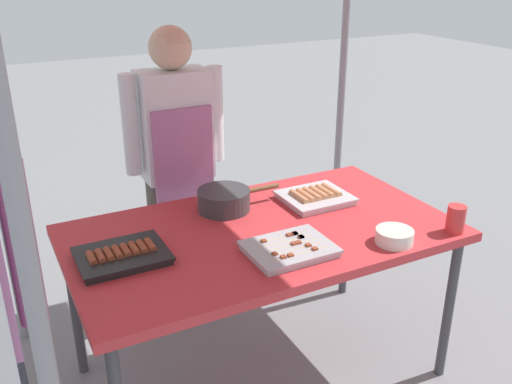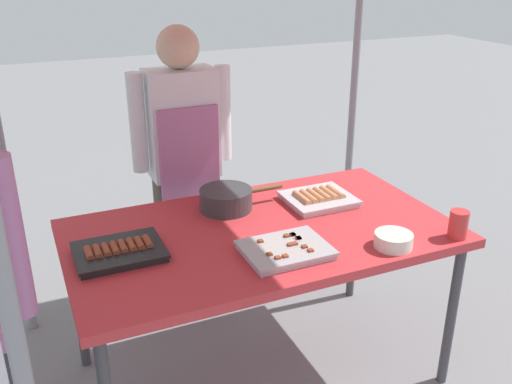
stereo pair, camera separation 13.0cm
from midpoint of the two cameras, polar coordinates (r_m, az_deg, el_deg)
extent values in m
plane|color=slate|center=(2.80, -0.90, -17.59)|extent=(18.00, 18.00, 0.00)
cube|color=#C63338|center=(2.39, -1.01, -4.18)|extent=(1.60, 0.90, 0.04)
cylinder|color=#3F3F44|center=(2.70, 17.46, -11.17)|extent=(0.04, 0.04, 0.71)
cylinder|color=#3F3F44|center=(2.74, -19.08, -10.89)|extent=(0.04, 0.04, 0.71)
cylinder|color=#3F3F44|center=(3.20, 7.86, -4.52)|extent=(0.04, 0.04, 0.71)
cylinder|color=gray|center=(1.32, -23.81, -11.57)|extent=(0.04, 0.04, 2.24)
cylinder|color=gray|center=(3.38, 7.55, 10.76)|extent=(0.04, 0.04, 2.24)
cube|color=silver|center=(2.65, 4.56, -0.73)|extent=(0.29, 0.26, 0.02)
cube|color=silver|center=(2.64, 4.57, -0.41)|extent=(0.30, 0.27, 0.01)
cylinder|color=tan|center=(2.60, 2.91, -0.56)|extent=(0.03, 0.14, 0.03)
cylinder|color=tan|center=(2.61, 3.59, -0.42)|extent=(0.03, 0.14, 0.03)
cylinder|color=tan|center=(2.63, 4.25, -0.28)|extent=(0.03, 0.14, 0.03)
cylinder|color=tan|center=(2.65, 4.91, -0.14)|extent=(0.03, 0.14, 0.03)
cylinder|color=tan|center=(2.67, 5.56, 0.00)|extent=(0.03, 0.14, 0.03)
cylinder|color=tan|center=(2.68, 6.20, 0.13)|extent=(0.03, 0.14, 0.03)
cube|color=#ADADB2|center=(2.20, 1.59, -5.94)|extent=(0.32, 0.24, 0.02)
cube|color=#ADADB2|center=(2.19, 1.60, -5.57)|extent=(0.33, 0.25, 0.01)
cylinder|color=tan|center=(2.13, 2.54, -6.29)|extent=(0.25, 0.01, 0.01)
cube|color=brown|center=(2.12, 1.72, -6.51)|extent=(0.02, 0.02, 0.02)
cube|color=brown|center=(2.17, 4.21, -5.86)|extent=(0.02, 0.02, 0.02)
cube|color=brown|center=(2.11, 0.97, -6.70)|extent=(0.02, 0.02, 0.02)
cylinder|color=tan|center=(2.16, 2.06, -5.88)|extent=(0.25, 0.01, 0.01)
cube|color=brown|center=(2.19, 3.57, -5.49)|extent=(0.02, 0.02, 0.02)
cube|color=brown|center=(2.13, 0.11, -6.38)|extent=(0.02, 0.02, 0.02)
cylinder|color=tan|center=(2.19, 1.60, -5.48)|extent=(0.25, 0.01, 0.01)
cube|color=brown|center=(2.21, 2.57, -5.23)|extent=(0.02, 0.02, 0.02)
cube|color=brown|center=(2.20, 2.12, -5.35)|extent=(0.02, 0.02, 0.02)
cylinder|color=tan|center=(2.22, 1.15, -5.09)|extent=(0.25, 0.01, 0.01)
cube|color=brown|center=(2.25, 2.89, -4.66)|extent=(0.02, 0.02, 0.02)
cube|color=brown|center=(2.25, 2.88, -4.66)|extent=(0.02, 0.02, 0.02)
cylinder|color=tan|center=(2.24, 0.71, -4.70)|extent=(0.25, 0.01, 0.01)
cube|color=brown|center=(2.22, -0.90, -5.09)|extent=(0.02, 0.02, 0.02)
cube|color=brown|center=(2.26, 1.68, -4.47)|extent=(0.02, 0.02, 0.02)
cube|color=brown|center=(2.27, 2.29, -4.32)|extent=(0.02, 0.02, 0.02)
cube|color=brown|center=(2.27, 2.27, -4.32)|extent=(0.02, 0.02, 0.02)
cube|color=black|center=(2.22, -14.94, -6.40)|extent=(0.32, 0.25, 0.02)
cube|color=black|center=(2.22, -14.98, -6.04)|extent=(0.33, 0.26, 0.01)
cylinder|color=brown|center=(2.20, -17.83, -6.41)|extent=(0.03, 0.09, 0.03)
cylinder|color=brown|center=(2.20, -17.02, -6.25)|extent=(0.03, 0.09, 0.03)
cylinder|color=brown|center=(2.21, -16.21, -6.09)|extent=(0.03, 0.09, 0.03)
cylinder|color=brown|center=(2.21, -15.40, -5.93)|extent=(0.03, 0.09, 0.03)
cylinder|color=brown|center=(2.22, -14.60, -5.77)|extent=(0.03, 0.09, 0.03)
cylinder|color=brown|center=(2.22, -13.80, -5.61)|extent=(0.03, 0.09, 0.03)
cylinder|color=brown|center=(2.23, -13.01, -5.44)|extent=(0.03, 0.09, 0.03)
cylinder|color=brown|center=(2.23, -12.22, -5.28)|extent=(0.03, 0.09, 0.03)
cylinder|color=#38383A|center=(2.55, -4.72, -0.82)|extent=(0.24, 0.24, 0.10)
cylinder|color=brown|center=(2.61, -0.73, 0.36)|extent=(0.16, 0.02, 0.02)
cylinder|color=#386B33|center=(2.53, -4.75, -0.05)|extent=(0.22, 0.22, 0.01)
cylinder|color=silver|center=(2.31, 12.16, -4.40)|extent=(0.15, 0.15, 0.06)
cylinder|color=red|center=(2.46, 18.00, -2.62)|extent=(0.08, 0.08, 0.12)
cylinder|color=#595147|center=(3.07, -10.64, -5.42)|extent=(0.12, 0.12, 0.76)
cylinder|color=#595147|center=(3.13, -6.80, -4.59)|extent=(0.12, 0.12, 0.76)
cube|color=white|center=(2.85, -9.48, 6.65)|extent=(0.34, 0.20, 0.54)
cube|color=#B26B9E|center=(2.80, -8.58, 3.44)|extent=(0.30, 0.02, 0.49)
cylinder|color=white|center=(2.79, -13.82, 6.51)|extent=(0.08, 0.08, 0.49)
cylinder|color=white|center=(2.92, -5.39, 7.78)|extent=(0.08, 0.08, 0.49)
sphere|color=#D8B293|center=(2.78, -9.99, 14.08)|extent=(0.21, 0.21, 0.21)
cylinder|color=#B26B9E|center=(1.71, -24.51, -4.95)|extent=(0.08, 0.08, 0.50)
camera|label=1|loc=(0.07, -91.58, -0.67)|focal=39.84mm
camera|label=2|loc=(0.07, 88.42, 0.67)|focal=39.84mm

